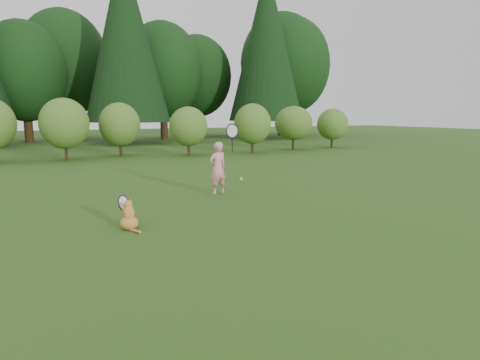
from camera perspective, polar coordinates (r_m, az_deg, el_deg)
name	(u,v)px	position (r m, az deg, el deg)	size (l,w,h in m)	color
ground	(248,223)	(7.77, 1.19, -6.08)	(100.00, 100.00, 0.00)	#264F16
shrub_row	(127,128)	(19.99, -15.76, 7.13)	(28.00, 3.00, 2.80)	#4B6E22
woodland_backdrop	(97,32)	(30.37, -19.67, 19.18)	(48.00, 10.00, 15.00)	black
child	(218,167)	(10.42, -3.11, 1.89)	(0.77, 0.45, 2.04)	pink
cat	(129,214)	(7.57, -15.55, -4.64)	(0.39, 0.77, 0.74)	orange
tennis_ball	(241,179)	(7.74, 0.15, 0.14)	(0.07, 0.07, 0.07)	#C6D318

